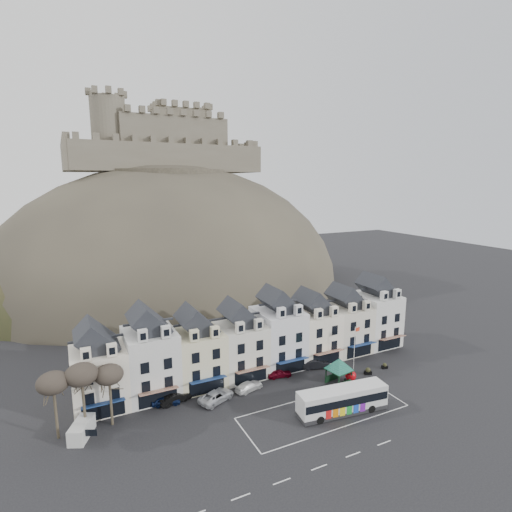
{
  "coord_description": "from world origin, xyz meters",
  "views": [
    {
      "loc": [
        -26.77,
        -37.24,
        29.49
      ],
      "look_at": [
        3.39,
        24.0,
        16.69
      ],
      "focal_mm": 28.0,
      "sensor_mm": 36.0,
      "label": 1
    }
  ],
  "objects_px": {
    "car_black": "(175,397)",
    "red_buoy": "(351,377)",
    "car_silver": "(216,396)",
    "car_maroon": "(279,373)",
    "bus": "(342,399)",
    "car_charcoal": "(315,364)",
    "bus_shelter": "(339,364)",
    "flagpole": "(355,345)",
    "car_white": "(249,386)",
    "white_van": "(82,430)",
    "car_navy": "(166,400)"
  },
  "relations": [
    {
      "from": "red_buoy",
      "to": "car_navy",
      "type": "bearing_deg",
      "value": 166.31
    },
    {
      "from": "car_silver",
      "to": "car_maroon",
      "type": "xyz_separation_m",
      "value": [
        10.99,
        2.14,
        -0.08
      ]
    },
    {
      "from": "flagpole",
      "to": "car_navy",
      "type": "height_order",
      "value": "flagpole"
    },
    {
      "from": "car_black",
      "to": "bus",
      "type": "bearing_deg",
      "value": -134.72
    },
    {
      "from": "bus",
      "to": "bus_shelter",
      "type": "xyz_separation_m",
      "value": [
        4.16,
        6.11,
        1.27
      ]
    },
    {
      "from": "car_maroon",
      "to": "white_van",
      "type": "bearing_deg",
      "value": 104.82
    },
    {
      "from": "red_buoy",
      "to": "car_charcoal",
      "type": "relative_size",
      "value": 0.43
    },
    {
      "from": "bus",
      "to": "white_van",
      "type": "xyz_separation_m",
      "value": [
        -30.52,
        9.4,
        -0.93
      ]
    },
    {
      "from": "red_buoy",
      "to": "white_van",
      "type": "xyz_separation_m",
      "value": [
        -36.49,
        3.83,
        -0.07
      ]
    },
    {
      "from": "red_buoy",
      "to": "car_black",
      "type": "height_order",
      "value": "red_buoy"
    },
    {
      "from": "red_buoy",
      "to": "white_van",
      "type": "relative_size",
      "value": 0.44
    },
    {
      "from": "car_black",
      "to": "flagpole",
      "type": "bearing_deg",
      "value": -108.44
    },
    {
      "from": "white_van",
      "to": "car_silver",
      "type": "height_order",
      "value": "white_van"
    },
    {
      "from": "car_black",
      "to": "car_charcoal",
      "type": "bearing_deg",
      "value": -102.43
    },
    {
      "from": "flagpole",
      "to": "car_navy",
      "type": "bearing_deg",
      "value": 174.23
    },
    {
      "from": "car_charcoal",
      "to": "white_van",
      "type": "bearing_deg",
      "value": 108.78
    },
    {
      "from": "bus",
      "to": "car_black",
      "type": "relative_size",
      "value": 2.78
    },
    {
      "from": "red_buoy",
      "to": "car_white",
      "type": "distance_m",
      "value": 15.19
    },
    {
      "from": "car_silver",
      "to": "white_van",
      "type": "bearing_deg",
      "value": 68.14
    },
    {
      "from": "flagpole",
      "to": "bus",
      "type": "bearing_deg",
      "value": -136.47
    },
    {
      "from": "car_charcoal",
      "to": "car_black",
      "type": "bearing_deg",
      "value": 104.65
    },
    {
      "from": "car_black",
      "to": "red_buoy",
      "type": "bearing_deg",
      "value": -116.75
    },
    {
      "from": "white_van",
      "to": "bus",
      "type": "bearing_deg",
      "value": 7.46
    },
    {
      "from": "flagpole",
      "to": "car_black",
      "type": "xyz_separation_m",
      "value": [
        -28.23,
        2.97,
        -3.33
      ]
    },
    {
      "from": "bus",
      "to": "car_silver",
      "type": "xyz_separation_m",
      "value": [
        -13.63,
        9.76,
        -1.14
      ]
    },
    {
      "from": "bus",
      "to": "car_maroon",
      "type": "bearing_deg",
      "value": 109.45
    },
    {
      "from": "bus_shelter",
      "to": "car_silver",
      "type": "distance_m",
      "value": 18.32
    },
    {
      "from": "bus",
      "to": "car_navy",
      "type": "xyz_separation_m",
      "value": [
        -20.03,
        11.9,
        -1.22
      ]
    },
    {
      "from": "red_buoy",
      "to": "car_black",
      "type": "relative_size",
      "value": 0.45
    },
    {
      "from": "bus_shelter",
      "to": "car_maroon",
      "type": "height_order",
      "value": "bus_shelter"
    },
    {
      "from": "bus_shelter",
      "to": "flagpole",
      "type": "relative_size",
      "value": 0.89
    },
    {
      "from": "bus_shelter",
      "to": "car_black",
      "type": "xyz_separation_m",
      "value": [
        -22.99,
        5.79,
        -2.42
      ]
    },
    {
      "from": "red_buoy",
      "to": "car_maroon",
      "type": "height_order",
      "value": "red_buoy"
    },
    {
      "from": "car_black",
      "to": "car_silver",
      "type": "bearing_deg",
      "value": -124.83
    },
    {
      "from": "red_buoy",
      "to": "bus",
      "type": "bearing_deg",
      "value": -136.98
    },
    {
      "from": "car_white",
      "to": "bus",
      "type": "bearing_deg",
      "value": -157.15
    },
    {
      "from": "bus",
      "to": "car_black",
      "type": "height_order",
      "value": "bus"
    },
    {
      "from": "car_black",
      "to": "car_silver",
      "type": "xyz_separation_m",
      "value": [
        5.2,
        -2.14,
        0.01
      ]
    },
    {
      "from": "car_silver",
      "to": "car_charcoal",
      "type": "height_order",
      "value": "car_charcoal"
    },
    {
      "from": "car_white",
      "to": "car_maroon",
      "type": "xyz_separation_m",
      "value": [
        5.79,
        1.52,
        0.02
      ]
    },
    {
      "from": "bus",
      "to": "car_charcoal",
      "type": "relative_size",
      "value": 2.63
    },
    {
      "from": "red_buoy",
      "to": "car_maroon",
      "type": "relative_size",
      "value": 0.52
    },
    {
      "from": "car_navy",
      "to": "car_white",
      "type": "distance_m",
      "value": 11.7
    },
    {
      "from": "car_white",
      "to": "car_black",
      "type": "bearing_deg",
      "value": 65.45
    },
    {
      "from": "bus",
      "to": "car_charcoal",
      "type": "xyz_separation_m",
      "value": [
        4.06,
        11.9,
        -1.11
      ]
    },
    {
      "from": "flagpole",
      "to": "white_van",
      "type": "relative_size",
      "value": 1.58
    },
    {
      "from": "bus_shelter",
      "to": "car_black",
      "type": "distance_m",
      "value": 23.83
    },
    {
      "from": "flagpole",
      "to": "car_charcoal",
      "type": "xyz_separation_m",
      "value": [
        -5.34,
        2.97,
        -3.29
      ]
    },
    {
      "from": "white_van",
      "to": "car_silver",
      "type": "relative_size",
      "value": 0.87
    },
    {
      "from": "red_buoy",
      "to": "flagpole",
      "type": "height_order",
      "value": "flagpole"
    }
  ]
}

